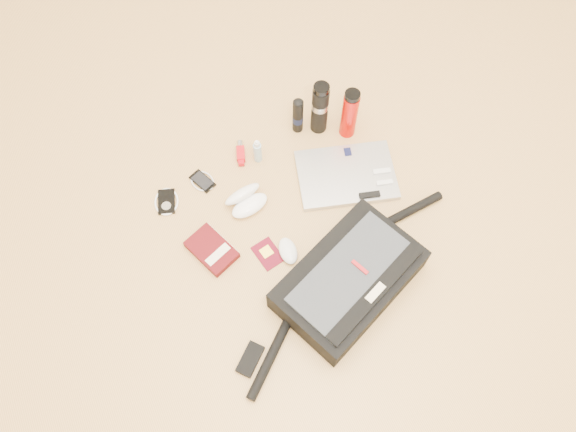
{
  "coord_description": "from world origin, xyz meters",
  "views": [
    {
      "loc": [
        -0.43,
        -0.73,
        1.92
      ],
      "look_at": [
        -0.04,
        0.11,
        0.06
      ],
      "focal_mm": 35.0,
      "sensor_mm": 36.0,
      "label": 1
    }
  ],
  "objects_px": {
    "messenger_bag": "(349,280)",
    "thermos_black": "(320,108)",
    "book": "(212,249)",
    "thermos_red": "(350,114)",
    "laptop": "(347,175)"
  },
  "relations": [
    {
      "from": "messenger_bag",
      "to": "thermos_black",
      "type": "height_order",
      "value": "thermos_black"
    },
    {
      "from": "messenger_bag",
      "to": "book",
      "type": "bearing_deg",
      "value": 117.52
    },
    {
      "from": "book",
      "to": "messenger_bag",
      "type": "bearing_deg",
      "value": -61.36
    },
    {
      "from": "messenger_bag",
      "to": "thermos_black",
      "type": "xyz_separation_m",
      "value": [
        0.21,
        0.67,
        0.06
      ]
    },
    {
      "from": "thermos_red",
      "to": "laptop",
      "type": "bearing_deg",
      "value": -117.68
    },
    {
      "from": "book",
      "to": "thermos_black",
      "type": "distance_m",
      "value": 0.7
    },
    {
      "from": "laptop",
      "to": "thermos_black",
      "type": "height_order",
      "value": "thermos_black"
    },
    {
      "from": "messenger_bag",
      "to": "thermos_black",
      "type": "relative_size",
      "value": 3.77
    },
    {
      "from": "book",
      "to": "thermos_red",
      "type": "xyz_separation_m",
      "value": [
        0.7,
        0.27,
        0.11
      ]
    },
    {
      "from": "thermos_black",
      "to": "thermos_red",
      "type": "height_order",
      "value": "thermos_black"
    },
    {
      "from": "laptop",
      "to": "thermos_red",
      "type": "bearing_deg",
      "value": 79.12
    },
    {
      "from": "laptop",
      "to": "book",
      "type": "bearing_deg",
      "value": -156.14
    },
    {
      "from": "laptop",
      "to": "thermos_black",
      "type": "distance_m",
      "value": 0.29
    },
    {
      "from": "messenger_bag",
      "to": "laptop",
      "type": "height_order",
      "value": "messenger_bag"
    },
    {
      "from": "book",
      "to": "thermos_red",
      "type": "bearing_deg",
      "value": -0.09
    }
  ]
}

